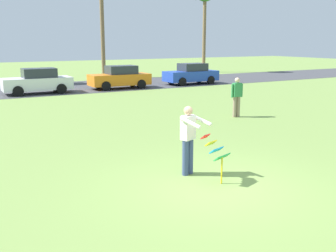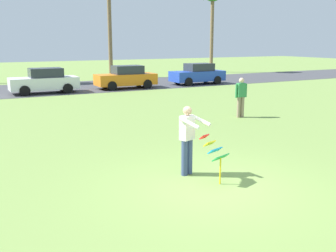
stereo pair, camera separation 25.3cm
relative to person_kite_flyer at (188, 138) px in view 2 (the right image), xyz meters
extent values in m
plane|color=olive|center=(0.08, -1.07, -0.95)|extent=(120.00, 120.00, 0.00)
cube|color=#424247|center=(0.08, 20.20, -0.95)|extent=(120.00, 8.00, 0.01)
cylinder|color=#384772|center=(0.08, 0.05, -0.50)|extent=(0.16, 0.16, 0.90)
cylinder|color=#384772|center=(-0.09, -0.01, -0.50)|extent=(0.16, 0.16, 0.90)
cube|color=silver|center=(-0.01, 0.02, 0.25)|extent=(0.41, 0.33, 0.60)
sphere|color=tan|center=(-0.01, 0.02, 0.67)|extent=(0.22, 0.22, 0.22)
cylinder|color=silver|center=(0.28, -0.14, 0.43)|extent=(0.28, 0.58, 0.24)
cylinder|color=silver|center=(-0.13, -0.29, 0.43)|extent=(0.28, 0.58, 0.24)
cube|color=red|center=(0.17, -0.48, 0.11)|extent=(0.26, 0.21, 0.12)
cube|color=yellow|center=(0.22, -0.63, -0.03)|extent=(0.35, 0.24, 0.12)
cube|color=#1E99D8|center=(0.27, -0.79, -0.16)|extent=(0.44, 0.27, 0.12)
cube|color=green|center=(0.33, -0.94, -0.30)|extent=(0.53, 0.30, 0.12)
cylinder|color=yellow|center=(0.33, -0.94, -0.62)|extent=(0.04, 0.04, 0.65)
cube|color=white|center=(-0.05, 17.80, -0.31)|extent=(4.22, 1.74, 0.76)
cube|color=#282D38|center=(0.10, 17.80, 0.35)|extent=(2.03, 1.41, 0.60)
cylinder|color=black|center=(-1.36, 17.01, -0.63)|extent=(0.64, 0.23, 0.64)
cylinder|color=black|center=(-1.35, 18.62, -0.63)|extent=(0.64, 0.23, 0.64)
cylinder|color=black|center=(1.24, 16.98, -0.63)|extent=(0.64, 0.23, 0.64)
cylinder|color=black|center=(1.26, 18.60, -0.63)|extent=(0.64, 0.23, 0.64)
cube|color=orange|center=(5.54, 17.80, -0.31)|extent=(4.23, 1.77, 0.76)
cube|color=#282D38|center=(5.69, 17.80, 0.35)|extent=(2.04, 1.43, 0.60)
cylinder|color=black|center=(4.23, 17.02, -0.63)|extent=(0.64, 0.23, 0.64)
cylinder|color=black|center=(4.26, 18.63, -0.63)|extent=(0.64, 0.23, 0.64)
cylinder|color=black|center=(6.83, 16.97, -0.63)|extent=(0.64, 0.23, 0.64)
cylinder|color=black|center=(6.86, 18.59, -0.63)|extent=(0.64, 0.23, 0.64)
cube|color=#2347B7|center=(11.48, 17.80, -0.31)|extent=(4.22, 1.75, 0.76)
cube|color=#282D38|center=(11.63, 17.80, 0.35)|extent=(2.03, 1.42, 0.60)
cylinder|color=black|center=(10.19, 16.98, -0.63)|extent=(0.64, 0.23, 0.64)
cylinder|color=black|center=(10.17, 18.59, -0.63)|extent=(0.64, 0.23, 0.64)
cylinder|color=black|center=(12.79, 17.01, -0.63)|extent=(0.64, 0.23, 0.64)
cylinder|color=black|center=(12.78, 18.63, -0.63)|extent=(0.64, 0.23, 0.64)
cylinder|color=brown|center=(7.70, 26.75, 3.38)|extent=(0.36, 0.36, 8.67)
cylinder|color=brown|center=(19.22, 27.34, 3.12)|extent=(0.36, 0.36, 8.13)
cylinder|color=gray|center=(6.02, 5.42, -0.50)|extent=(0.16, 0.16, 0.90)
cylinder|color=gray|center=(5.84, 5.44, -0.50)|extent=(0.16, 0.16, 0.90)
cube|color=#338C4C|center=(5.93, 5.43, 0.25)|extent=(0.38, 0.26, 0.60)
sphere|color=beige|center=(5.93, 5.43, 0.67)|extent=(0.22, 0.22, 0.22)
cylinder|color=#338C4C|center=(6.16, 5.40, 0.21)|extent=(0.09, 0.09, 0.58)
cylinder|color=#338C4C|center=(5.69, 5.46, 0.21)|extent=(0.09, 0.09, 0.58)
camera|label=1|loc=(-5.04, -7.92, 2.32)|focal=42.03mm
camera|label=2|loc=(-4.82, -8.04, 2.32)|focal=42.03mm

